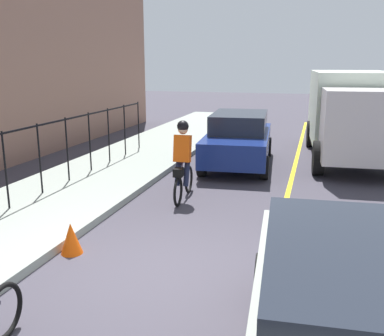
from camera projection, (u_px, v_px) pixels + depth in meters
name	position (u px, v px, depth m)	size (l,w,h in m)	color
ground_plane	(156.00, 274.00, 6.49)	(80.00, 80.00, 0.00)	#3C3842
lane_line_centre	(264.00, 288.00, 6.05)	(36.00, 0.12, 0.01)	yellow
cyclist_lead	(183.00, 161.00, 9.75)	(1.71, 0.38, 1.83)	black
patrol_sedan	(353.00, 318.00, 3.92)	(4.52, 2.18, 1.58)	#959B91
parked_sedan_rear	(239.00, 138.00, 13.19)	(4.53, 2.21, 1.58)	navy
box_truck_background	(352.00, 111.00, 13.98)	(6.85, 2.88, 2.78)	silver
traffic_cone_near	(71.00, 238.00, 7.12)	(0.36, 0.36, 0.52)	#F4510A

